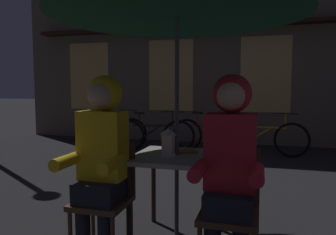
% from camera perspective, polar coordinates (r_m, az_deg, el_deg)
% --- Properties ---
extents(cafe_table, '(0.72, 0.72, 0.74)m').
position_cam_1_polar(cafe_table, '(2.82, 1.52, -8.52)').
color(cafe_table, '#B2AD9E').
rests_on(cafe_table, ground_plane).
extents(lantern, '(0.11, 0.11, 0.23)m').
position_cam_1_polar(lantern, '(2.73, 0.05, -4.17)').
color(lantern, white).
rests_on(lantern, cafe_table).
extents(chair_left, '(0.40, 0.40, 0.87)m').
position_cam_1_polar(chair_left, '(2.68, -10.74, -12.60)').
color(chair_left, '#513823').
rests_on(chair_left, ground_plane).
extents(chair_right, '(0.40, 0.40, 0.87)m').
position_cam_1_polar(chair_right, '(2.43, 10.66, -14.50)').
color(chair_right, '#513823').
rests_on(chair_right, ground_plane).
extents(person_left_hooded, '(0.45, 0.56, 1.40)m').
position_cam_1_polar(person_left_hooded, '(2.55, -11.45, -5.29)').
color(person_left_hooded, black).
rests_on(person_left_hooded, ground_plane).
extents(person_right_hooded, '(0.45, 0.56, 1.40)m').
position_cam_1_polar(person_right_hooded, '(2.28, 10.68, -6.51)').
color(person_right_hooded, black).
rests_on(person_right_hooded, ground_plane).
extents(shopfront_building, '(10.00, 0.93, 6.20)m').
position_cam_1_polar(shopfront_building, '(8.31, 8.79, 17.55)').
color(shopfront_building, '#6B5B4C').
rests_on(shopfront_building, ground_plane).
extents(bicycle_nearest, '(1.68, 0.22, 0.84)m').
position_cam_1_polar(bicycle_nearest, '(7.32, -9.69, -2.40)').
color(bicycle_nearest, black).
rests_on(bicycle_nearest, ground_plane).
extents(bicycle_second, '(1.65, 0.41, 0.84)m').
position_cam_1_polar(bicycle_second, '(6.67, -2.56, -3.07)').
color(bicycle_second, black).
rests_on(bicycle_second, ground_plane).
extents(bicycle_third, '(1.65, 0.43, 0.84)m').
position_cam_1_polar(bicycle_third, '(6.69, 7.32, -3.09)').
color(bicycle_third, black).
rests_on(bicycle_third, ground_plane).
extents(bicycle_fourth, '(1.68, 0.17, 0.84)m').
position_cam_1_polar(bicycle_fourth, '(6.60, 16.17, -3.37)').
color(bicycle_fourth, black).
rests_on(bicycle_fourth, ground_plane).
extents(book, '(0.24, 0.21, 0.02)m').
position_cam_1_polar(book, '(2.90, 2.92, -5.84)').
color(book, olive).
rests_on(book, cafe_table).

